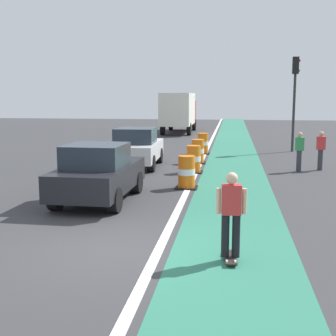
% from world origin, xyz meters
% --- Properties ---
extents(ground_plane, '(100.00, 100.00, 0.00)m').
position_xyz_m(ground_plane, '(0.00, 0.00, 0.00)').
color(ground_plane, '#38383A').
extents(bike_lane_strip, '(2.50, 80.00, 0.01)m').
position_xyz_m(bike_lane_strip, '(2.40, 12.00, 0.00)').
color(bike_lane_strip, '#2D755B').
rests_on(bike_lane_strip, ground).
extents(lane_divider_stripe, '(0.20, 80.00, 0.01)m').
position_xyz_m(lane_divider_stripe, '(0.90, 12.00, 0.01)').
color(lane_divider_stripe, silver).
rests_on(lane_divider_stripe, ground).
extents(skateboarder_on_lane, '(0.57, 0.81, 1.69)m').
position_xyz_m(skateboarder_on_lane, '(2.33, -0.31, 0.91)').
color(skateboarder_on_lane, black).
rests_on(skateboarder_on_lane, ground).
extents(parked_sedan_nearest, '(2.00, 4.14, 1.70)m').
position_xyz_m(parked_sedan_nearest, '(-1.52, 4.10, 0.83)').
color(parked_sedan_nearest, black).
rests_on(parked_sedan_nearest, ground).
extents(parked_sedan_second, '(2.02, 4.16, 1.70)m').
position_xyz_m(parked_sedan_second, '(-1.77, 10.65, 0.83)').
color(parked_sedan_second, silver).
rests_on(parked_sedan_second, ground).
extents(traffic_barrel_front, '(0.73, 0.73, 1.09)m').
position_xyz_m(traffic_barrel_front, '(0.83, 6.37, 0.53)').
color(traffic_barrel_front, orange).
rests_on(traffic_barrel_front, ground).
extents(traffic_barrel_mid, '(0.73, 0.73, 1.09)m').
position_xyz_m(traffic_barrel_mid, '(0.80, 9.55, 0.53)').
color(traffic_barrel_mid, orange).
rests_on(traffic_barrel_mid, ground).
extents(traffic_barrel_back, '(0.73, 0.73, 1.09)m').
position_xyz_m(traffic_barrel_back, '(0.77, 12.14, 0.53)').
color(traffic_barrel_back, orange).
rests_on(traffic_barrel_back, ground).
extents(traffic_barrel_far, '(0.73, 0.73, 1.09)m').
position_xyz_m(traffic_barrel_far, '(0.79, 15.60, 0.53)').
color(traffic_barrel_far, orange).
rests_on(traffic_barrel_far, ground).
extents(delivery_truck_down_block, '(2.38, 7.61, 3.23)m').
position_xyz_m(delivery_truck_down_block, '(-2.05, 29.02, 1.85)').
color(delivery_truck_down_block, silver).
rests_on(delivery_truck_down_block, ground).
extents(traffic_light_corner, '(0.41, 0.32, 5.10)m').
position_xyz_m(traffic_light_corner, '(5.61, 17.23, 3.50)').
color(traffic_light_corner, '#2D2D2D').
rests_on(traffic_light_corner, ground).
extents(pedestrian_crossing, '(0.34, 0.20, 1.61)m').
position_xyz_m(pedestrian_crossing, '(5.02, 10.39, 0.86)').
color(pedestrian_crossing, '#33333D').
rests_on(pedestrian_crossing, ground).
extents(pedestrian_waiting, '(0.34, 0.20, 1.61)m').
position_xyz_m(pedestrian_waiting, '(5.94, 10.86, 0.86)').
color(pedestrian_waiting, '#33333D').
rests_on(pedestrian_waiting, ground).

